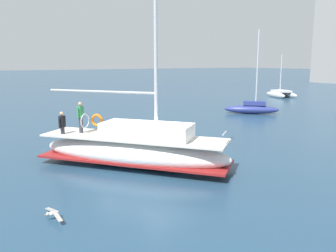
{
  "coord_description": "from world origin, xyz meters",
  "views": [
    {
      "loc": [
        13.99,
        -8.59,
        5.05
      ],
      "look_at": [
        -0.76,
        0.76,
        1.8
      ],
      "focal_mm": 37.19,
      "sensor_mm": 36.0,
      "label": 1
    }
  ],
  "objects": [
    {
      "name": "moored_sloop_near",
      "position": [
        -19.16,
        31.51,
        0.55
      ],
      "size": [
        5.36,
        3.79,
        6.04
      ],
      "color": "white",
      "rests_on": "ground"
    },
    {
      "name": "seagull",
      "position": [
        3.07,
        -6.08,
        0.21
      ],
      "size": [
        1.29,
        0.48,
        0.18
      ],
      "color": "silver",
      "rests_on": "ground"
    },
    {
      "name": "ground_plane",
      "position": [
        0.0,
        0.0,
        0.0
      ],
      "size": [
        400.0,
        400.0,
        0.0
      ],
      "primitive_type": "plane",
      "color": "navy"
    },
    {
      "name": "moored_sloop_far",
      "position": [
        -10.1,
        16.39,
        0.57
      ],
      "size": [
        4.43,
        4.65,
        8.0
      ],
      "color": "navy",
      "rests_on": "ground"
    },
    {
      "name": "main_sailboat",
      "position": [
        -0.7,
        -1.2,
        0.9
      ],
      "size": [
        8.99,
        7.88,
        12.13
      ],
      "color": "white",
      "rests_on": "ground"
    }
  ]
}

